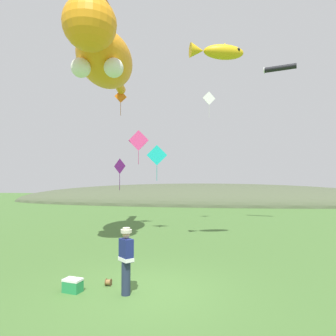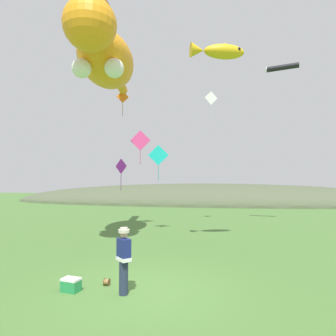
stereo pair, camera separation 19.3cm
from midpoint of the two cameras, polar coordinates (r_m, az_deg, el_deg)
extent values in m
plane|color=#477033|center=(8.86, -5.14, -22.42)|extent=(120.00, 120.00, 0.00)
ellipsoid|color=#4C563D|center=(41.72, 6.37, -6.61)|extent=(56.01, 15.53, 5.33)
cylinder|color=#232D47|center=(8.56, -8.69, -20.02)|extent=(0.24, 0.24, 0.88)
cube|color=navy|center=(8.37, -8.66, -15.18)|extent=(0.45, 0.45, 0.60)
cube|color=white|center=(8.42, -8.67, -16.78)|extent=(0.48, 0.48, 0.10)
sphere|color=tan|center=(8.29, -8.64, -12.42)|extent=(0.20, 0.20, 0.20)
cylinder|color=#B2AD99|center=(8.27, -8.64, -11.80)|extent=(0.30, 0.30, 0.09)
cylinder|color=#B2AD99|center=(8.26, -8.63, -11.39)|extent=(0.20, 0.20, 0.07)
cylinder|color=olive|center=(9.41, -11.89, -20.52)|extent=(0.14, 0.15, 0.15)
cylinder|color=brown|center=(9.43, -12.32, -20.47)|extent=(0.02, 0.20, 0.20)
cylinder|color=brown|center=(9.38, -11.47, -20.57)|extent=(0.02, 0.20, 0.20)
cube|color=#268C4C|center=(9.17, -18.31, -20.63)|extent=(0.53, 0.41, 0.30)
cube|color=white|center=(9.11, -18.30, -19.55)|extent=(0.54, 0.41, 0.06)
ellipsoid|color=orange|center=(16.66, -12.14, 19.30)|extent=(3.51, 5.53, 2.46)
ellipsoid|color=white|center=(16.27, -12.34, 18.17)|extent=(2.01, 3.55, 1.35)
sphere|color=orange|center=(13.94, -15.12, 24.99)|extent=(2.21, 2.21, 2.21)
cone|color=#55330A|center=(14.20, -12.39, 28.12)|extent=(0.90, 0.90, 0.74)
cone|color=#55330A|center=(14.48, -17.71, 27.54)|extent=(0.90, 0.90, 0.74)
sphere|color=white|center=(14.49, -10.71, 18.25)|extent=(0.88, 0.88, 0.88)
sphere|color=white|center=(14.82, -16.65, 17.83)|extent=(0.88, 0.88, 0.88)
cylinder|color=orange|center=(20.33, -9.76, 15.57)|extent=(1.02, 2.76, 0.59)
ellipsoid|color=gold|center=(14.78, 10.16, 20.90)|extent=(2.00, 1.24, 0.66)
cone|color=gold|center=(14.46, 5.12, 21.42)|extent=(0.78, 0.81, 0.66)
cone|color=gold|center=(14.91, 10.37, 21.87)|extent=(0.39, 0.39, 0.31)
sphere|color=black|center=(14.80, 12.87, 21.13)|extent=(0.15, 0.15, 0.15)
cylinder|color=black|center=(22.76, 20.33, 17.41)|extent=(2.09, 0.89, 0.36)
torus|color=white|center=(22.85, 17.62, 17.30)|extent=(0.17, 0.44, 0.44)
cube|color=white|center=(21.75, 7.57, 13.05)|extent=(0.88, 0.42, 0.96)
cylinder|color=black|center=(21.76, 7.57, 13.04)|extent=(0.59, 0.28, 0.02)
cube|color=#A9A9A9|center=(21.52, 7.58, 10.66)|extent=(0.03, 0.02, 0.90)
cube|color=orange|center=(21.63, -9.26, 13.27)|extent=(0.78, 0.43, 0.87)
cylinder|color=black|center=(21.64, -9.25, 13.27)|extent=(0.52, 0.29, 0.02)
cube|color=#A95011|center=(21.41, -9.28, 10.99)|extent=(0.03, 0.02, 0.90)
cube|color=purple|center=(16.63, -9.51, 0.35)|extent=(0.77, 0.39, 0.85)
cylinder|color=black|center=(16.64, -9.49, 0.35)|extent=(0.52, 0.26, 0.02)
cube|color=#6B1A7C|center=(16.61, -9.53, -2.67)|extent=(0.03, 0.02, 0.90)
cube|color=#E53F8C|center=(19.74, -5.91, 5.26)|extent=(1.36, 0.06, 1.36)
cylinder|color=black|center=(19.75, -5.90, 5.25)|extent=(0.91, 0.04, 0.02)
cube|color=#A02C62|center=(19.62, -5.93, 1.99)|extent=(0.03, 0.01, 0.90)
cube|color=#19BFBF|center=(17.70, -2.45, 2.47)|extent=(1.21, 0.19, 1.22)
cylinder|color=black|center=(17.71, -2.44, 2.46)|extent=(0.81, 0.14, 0.02)
cube|color=#118585|center=(17.64, -2.45, -0.97)|extent=(0.03, 0.01, 0.90)
camera|label=1|loc=(0.10, -90.45, 0.02)|focal=32.00mm
camera|label=2|loc=(0.10, 89.55, -0.02)|focal=32.00mm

